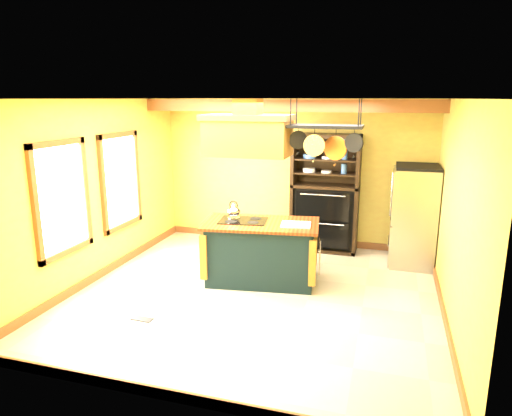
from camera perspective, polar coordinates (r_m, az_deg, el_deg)
The scene contains 15 objects.
floor at distance 6.60m, azimuth 0.02°, elevation -10.65°, with size 5.00×5.00×0.00m, color beige.
ceiling at distance 6.02m, azimuth 0.02°, elevation 13.50°, with size 5.00×5.00×0.00m, color white.
wall_back at distance 8.55m, azimuth 4.80°, elevation 4.40°, with size 5.00×0.02×2.70m, color #DBC550.
wall_front at distance 3.93m, azimuth -10.46°, elevation -6.88°, with size 5.00×0.02×2.70m, color #DBC550.
wall_left at distance 7.27m, azimuth -19.25°, elevation 2.05°, with size 0.02×5.00×2.70m, color #DBC550.
wall_right at distance 5.98m, azimuth 23.66°, elevation -0.71°, with size 0.02×5.00×2.70m, color #DBC550.
ceiling_beam at distance 7.66m, azimuth 3.72°, elevation 12.67°, with size 5.00×0.15×0.20m, color brown.
window_near at distance 6.62m, azimuth -23.03°, elevation 1.09°, with size 0.06×1.06×1.56m.
window_far at distance 7.73m, azimuth -16.50°, elevation 3.27°, with size 0.06×1.06×1.56m.
kitchen_island at distance 6.87m, azimuth 0.65°, elevation -5.43°, with size 1.80×1.16×1.11m.
range_hood at distance 6.57m, azimuth -1.00°, elevation 9.35°, with size 1.26×0.71×0.80m.
pot_rack at distance 6.33m, azimuth 8.71°, elevation 9.23°, with size 1.05×0.49×0.83m.
refrigerator at distance 7.92m, azimuth 19.05°, elevation -1.23°, with size 0.71×0.83×1.62m.
hutch at distance 8.33m, azimuth 8.61°, elevation 0.38°, with size 1.19×0.54×2.10m.
floor_register at distance 6.07m, azimuth -14.05°, elevation -13.30°, with size 0.28×0.12×0.01m, color black.
Camera 1 is at (1.71, -5.77, 2.71)m, focal length 32.00 mm.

